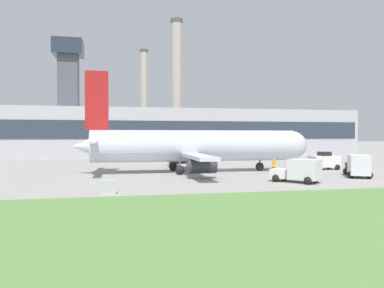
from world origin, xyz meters
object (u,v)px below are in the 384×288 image
at_px(ground_crew_person, 274,167).
at_px(fuel_truck, 358,166).
at_px(airplane, 193,146).
at_px(pushback_tug, 324,161).
at_px(baggage_truck, 299,171).

bearing_deg(ground_crew_person, fuel_truck, -24.80).
bearing_deg(airplane, pushback_tug, 0.77).
xyz_separation_m(airplane, fuel_truck, (15.69, -8.25, -1.91)).
xyz_separation_m(pushback_tug, fuel_truck, (-1.30, -8.48, 0.11)).
xyz_separation_m(airplane, baggage_truck, (7.42, -11.38, -1.99)).
bearing_deg(fuel_truck, ground_crew_person, 155.20).
bearing_deg(fuel_truck, pushback_tug, 81.30).
height_order(baggage_truck, ground_crew_person, baggage_truck).
bearing_deg(pushback_tug, ground_crew_person, -151.43).
bearing_deg(baggage_truck, ground_crew_person, 85.38).
distance_m(airplane, baggage_truck, 13.73).
xyz_separation_m(baggage_truck, fuel_truck, (8.27, 3.12, 0.09)).
distance_m(airplane, ground_crew_person, 9.49).
relative_size(baggage_truck, fuel_truck, 0.77).
height_order(fuel_truck, ground_crew_person, fuel_truck).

